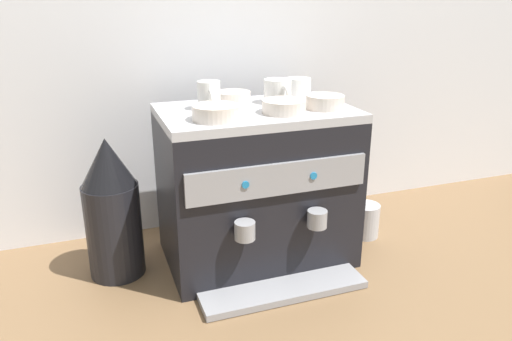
% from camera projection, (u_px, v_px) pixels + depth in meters
% --- Properties ---
extents(ground_plane, '(4.00, 4.00, 0.00)m').
position_uv_depth(ground_plane, '(256.00, 255.00, 1.59)').
color(ground_plane, brown).
extents(tiled_backsplash_wall, '(2.80, 0.03, 1.07)m').
position_uv_depth(tiled_backsplash_wall, '(225.00, 75.00, 1.69)').
color(tiled_backsplash_wall, silver).
rests_on(tiled_backsplash_wall, ground_plane).
extents(espresso_machine, '(0.56, 0.47, 0.48)m').
position_uv_depth(espresso_machine, '(256.00, 187.00, 1.51)').
color(espresso_machine, black).
rests_on(espresso_machine, ground_plane).
extents(ceramic_cup_0, '(0.08, 0.12, 0.07)m').
position_uv_depth(ceramic_cup_0, '(278.00, 92.00, 1.48)').
color(ceramic_cup_0, white).
rests_on(ceramic_cup_0, espresso_machine).
extents(ceramic_cup_1, '(0.09, 0.11, 0.06)m').
position_uv_depth(ceramic_cup_1, '(297.00, 87.00, 1.58)').
color(ceramic_cup_1, white).
rests_on(ceramic_cup_1, espresso_machine).
extents(ceramic_cup_2, '(0.07, 0.11, 0.08)m').
position_uv_depth(ceramic_cup_2, '(209.00, 96.00, 1.40)').
color(ceramic_cup_2, white).
rests_on(ceramic_cup_2, espresso_machine).
extents(ceramic_bowl_0, '(0.12, 0.12, 0.04)m').
position_uv_depth(ceramic_bowl_0, '(284.00, 107.00, 1.37)').
color(ceramic_bowl_0, beige).
rests_on(ceramic_bowl_0, espresso_machine).
extents(ceramic_bowl_1, '(0.11, 0.11, 0.04)m').
position_uv_depth(ceramic_bowl_1, '(325.00, 102.00, 1.42)').
color(ceramic_bowl_1, beige).
rests_on(ceramic_bowl_1, espresso_machine).
extents(ceramic_bowl_2, '(0.11, 0.11, 0.03)m').
position_uv_depth(ceramic_bowl_2, '(233.00, 97.00, 1.50)').
color(ceramic_bowl_2, beige).
rests_on(ceramic_bowl_2, espresso_machine).
extents(ceramic_bowl_3, '(0.12, 0.12, 0.04)m').
position_uv_depth(ceramic_bowl_3, '(216.00, 113.00, 1.30)').
color(ceramic_bowl_3, beige).
rests_on(ceramic_bowl_3, espresso_machine).
extents(coffee_grinder, '(0.16, 0.16, 0.42)m').
position_uv_depth(coffee_grinder, '(112.00, 209.00, 1.42)').
color(coffee_grinder, black).
rests_on(coffee_grinder, ground_plane).
extents(milk_pitcher, '(0.10, 0.10, 0.12)m').
position_uv_depth(milk_pitcher, '(365.00, 221.00, 1.70)').
color(milk_pitcher, '#B7B7BC').
rests_on(milk_pitcher, ground_plane).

